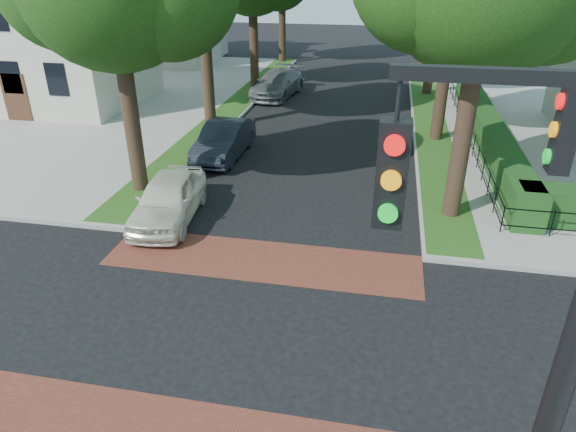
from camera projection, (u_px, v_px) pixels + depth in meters
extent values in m
plane|color=black|center=(230.00, 333.00, 11.88)|extent=(120.00, 120.00, 0.00)
cube|color=gray|center=(16.00, 95.00, 31.78)|extent=(30.00, 30.00, 0.15)
cube|color=brown|center=(262.00, 260.00, 14.68)|extent=(9.00, 2.20, 0.01)
cube|color=#284C15|center=(429.00, 115.00, 27.60)|extent=(1.60, 29.80, 0.02)
cube|color=#284C15|center=(236.00, 105.00, 29.44)|extent=(1.60, 29.80, 0.02)
cylinder|color=black|center=(468.00, 104.00, 15.34)|extent=(0.56, 0.56, 7.35)
cylinder|color=black|center=(447.00, 54.00, 22.26)|extent=(0.56, 0.56, 7.70)
cylinder|color=black|center=(433.00, 37.00, 30.37)|extent=(0.56, 0.56, 6.65)
cylinder|color=black|center=(427.00, 18.00, 38.17)|extent=(0.56, 0.56, 7.00)
cylinder|color=black|center=(128.00, 93.00, 17.28)|extent=(0.56, 0.56, 7.00)
cylinder|color=black|center=(205.00, 42.00, 24.05)|extent=(0.56, 0.56, 8.05)
cylinder|color=black|center=(253.00, 31.00, 32.19)|extent=(0.56, 0.56, 6.86)
cylinder|color=black|center=(282.00, 14.00, 40.01)|extent=(0.56, 0.56, 7.14)
cube|color=#1A3A14|center=(487.00, 129.00, 23.36)|extent=(1.00, 18.00, 1.20)
cube|color=beige|center=(54.00, 44.00, 28.72)|extent=(9.00, 8.00, 6.50)
cube|color=#B9B5A6|center=(157.00, 17.00, 40.97)|extent=(9.00, 8.00, 6.50)
cylinder|color=black|center=(567.00, 365.00, 5.11)|extent=(0.26, 0.26, 8.00)
cube|color=black|center=(519.00, 76.00, 4.01)|extent=(2.00, 0.12, 0.12)
cube|color=black|center=(391.00, 175.00, 4.57)|extent=(0.28, 0.22, 1.00)
cylinder|color=red|center=(395.00, 145.00, 4.31)|extent=(0.18, 0.05, 0.18)
cylinder|color=orange|center=(391.00, 180.00, 4.45)|extent=(0.18, 0.05, 0.18)
cylinder|color=#0CB226|center=(388.00, 213.00, 4.60)|extent=(0.18, 0.05, 0.18)
cube|color=black|center=(566.00, 130.00, 5.73)|extent=(0.22, 0.28, 1.00)
cylinder|color=red|center=(560.00, 101.00, 5.61)|extent=(0.05, 0.18, 0.18)
cylinder|color=orange|center=(553.00, 130.00, 5.75)|extent=(0.05, 0.18, 0.18)
cylinder|color=#0CB226|center=(547.00, 156.00, 5.90)|extent=(0.05, 0.18, 0.18)
imported|color=silver|center=(168.00, 198.00, 16.68)|extent=(2.21, 4.55, 1.50)
imported|color=black|center=(224.00, 140.00, 21.94)|extent=(1.68, 4.60, 1.50)
imported|color=slate|center=(277.00, 84.00, 31.53)|extent=(2.83, 5.57, 1.55)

